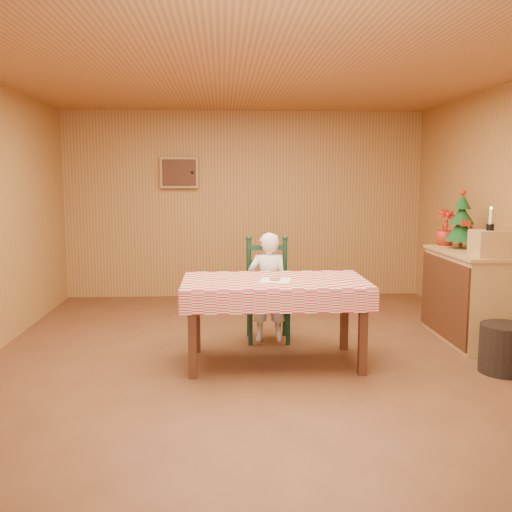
{
  "coord_description": "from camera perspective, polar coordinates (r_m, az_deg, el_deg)",
  "views": [
    {
      "loc": [
        -0.31,
        -5.05,
        1.66
      ],
      "look_at": [
        0.0,
        0.2,
        0.95
      ],
      "focal_mm": 40.0,
      "sensor_mm": 36.0,
      "label": 1
    }
  ],
  "objects": [
    {
      "name": "flower_arrangement",
      "position": [
        6.68,
        18.43,
        2.74
      ],
      "size": [
        0.25,
        0.25,
        0.4
      ],
      "primitive_type": "imported",
      "rotation": [
        0.0,
        0.0,
        0.11
      ],
      "color": "#B11E10",
      "rests_on": "shelf_unit"
    },
    {
      "name": "ladder_chair",
      "position": [
        5.92,
        1.17,
        -3.57
      ],
      "size": [
        0.44,
        0.4,
        1.08
      ],
      "color": "black",
      "rests_on": "ground"
    },
    {
      "name": "candle_set",
      "position": [
        5.82,
        22.39,
        3.02
      ],
      "size": [
        0.07,
        0.07,
        0.22
      ],
      "color": "black",
      "rests_on": "crate"
    },
    {
      "name": "shelf_unit",
      "position": [
        6.28,
        20.38,
        -3.76
      ],
      "size": [
        0.54,
        1.24,
        0.93
      ],
      "color": "tan",
      "rests_on": "ground"
    },
    {
      "name": "dining_table",
      "position": [
        5.12,
        1.87,
        -3.27
      ],
      "size": [
        1.66,
        0.96,
        0.77
      ],
      "color": "#492413",
      "rests_on": "ground"
    },
    {
      "name": "christmas_tree",
      "position": [
        6.41,
        19.87,
        3.22
      ],
      "size": [
        0.34,
        0.34,
        0.62
      ],
      "color": "#492413",
      "rests_on": "shelf_unit"
    },
    {
      "name": "cabin_walls",
      "position": [
        5.59,
        -0.23,
        9.38
      ],
      "size": [
        5.1,
        6.05,
        2.65
      ],
      "color": "#AB773E",
      "rests_on": "ground"
    },
    {
      "name": "donut",
      "position": [
        5.05,
        1.93,
        -2.24
      ],
      "size": [
        0.11,
        0.11,
        0.03
      ],
      "primitive_type": "torus",
      "rotation": [
        0.0,
        0.0,
        0.08
      ],
      "color": "#BF7B44",
      "rests_on": "napkin"
    },
    {
      "name": "napkin",
      "position": [
        5.05,
        1.92,
        -2.44
      ],
      "size": [
        0.31,
        0.31,
        0.0
      ],
      "primitive_type": "cube",
      "rotation": [
        0.0,
        0.0,
        -0.22
      ],
      "color": "white",
      "rests_on": "dining_table"
    },
    {
      "name": "ground",
      "position": [
        5.33,
        0.13,
        -10.47
      ],
      "size": [
        6.0,
        6.0,
        0.0
      ],
      "primitive_type": "plane",
      "color": "brown",
      "rests_on": "ground"
    },
    {
      "name": "seated_child",
      "position": [
        5.86,
        1.22,
        -3.11
      ],
      "size": [
        0.41,
        0.27,
        1.12
      ],
      "primitive_type": "imported",
      "rotation": [
        0.0,
        0.0,
        3.14
      ],
      "color": "white",
      "rests_on": "ground"
    },
    {
      "name": "crate",
      "position": [
        5.84,
        22.29,
        1.16
      ],
      "size": [
        0.31,
        0.31,
        0.25
      ],
      "primitive_type": "cube",
      "rotation": [
        0.0,
        0.0,
        -0.02
      ],
      "color": "tan",
      "rests_on": "shelf_unit"
    },
    {
      "name": "storage_bin",
      "position": [
        5.42,
        23.6,
        -8.48
      ],
      "size": [
        0.44,
        0.44,
        0.42
      ],
      "primitive_type": "cylinder",
      "rotation": [
        0.0,
        0.0,
        -0.03
      ],
      "color": "black",
      "rests_on": "ground"
    }
  ]
}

